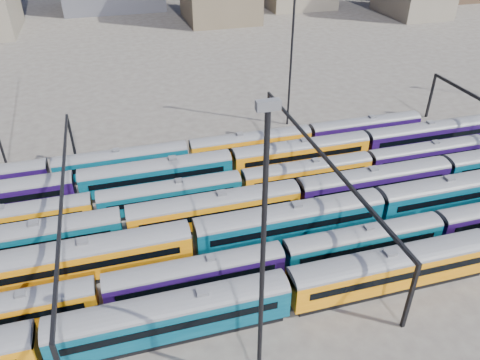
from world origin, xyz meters
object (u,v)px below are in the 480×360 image
object	(u,v)px
rake_0	(392,266)
rake_2	(84,256)
rake_1	(195,272)
mast_2	(263,259)

from	to	relation	value
rake_0	rake_2	size ratio (longest dim) A/B	0.70
rake_0	rake_1	bearing A→B (deg)	165.41
rake_2	mast_2	distance (m)	24.40
rake_1	rake_2	size ratio (longest dim) A/B	0.83
rake_0	rake_1	distance (m)	19.86
rake_0	mast_2	xyz separation A→B (m)	(-16.34, -7.00, 11.08)
rake_2	mast_2	world-z (taller)	mast_2
mast_2	rake_2	bearing A→B (deg)	128.65
rake_0	rake_2	world-z (taller)	rake_2
rake_2	mast_2	size ratio (longest dim) A/B	6.20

